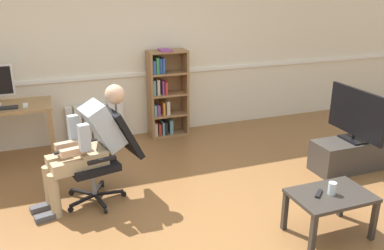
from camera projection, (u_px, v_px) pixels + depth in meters
ground_plane at (209, 225)px, 3.75m from camera, size 18.00×18.00×0.00m
back_wall at (137, 44)px, 5.63m from camera, size 12.00×0.13×2.70m
computer_desk at (0, 115)px, 4.81m from camera, size 1.21×0.61×0.76m
computer_mouse at (25, 105)px, 4.76m from camera, size 0.06×0.10×0.03m
bookshelf at (165, 95)px, 5.80m from camera, size 0.57×0.30×1.29m
radiator at (96, 123)px, 5.67m from camera, size 0.80×0.08×0.55m
office_chair at (106, 151)px, 4.08m from camera, size 0.83×0.64×0.96m
person_seated at (88, 144)px, 3.95m from camera, size 1.03×0.51×1.21m
tv_stand at (350, 154)px, 4.83m from camera, size 0.96×0.38×0.38m
tv_screen at (356, 114)px, 4.66m from camera, size 0.21×0.90×0.62m
coffee_table at (331, 200)px, 3.49m from camera, size 0.70×0.47×0.41m
drinking_glass at (332, 188)px, 3.45m from camera, size 0.07×0.07×0.11m
spare_remote at (319, 194)px, 3.46m from camera, size 0.14×0.13×0.02m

